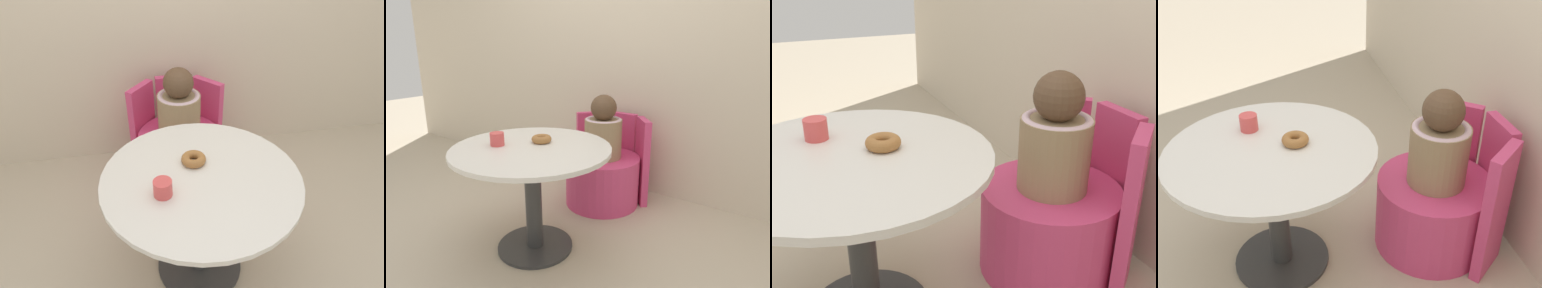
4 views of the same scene
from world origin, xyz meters
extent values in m
plane|color=#B7A88E|center=(0.00, 0.00, 0.00)|extent=(12.00, 12.00, 0.00)
cylinder|color=#333333|center=(-0.09, -0.02, 0.01)|extent=(0.44, 0.44, 0.02)
cylinder|color=#333333|center=(-0.09, -0.02, 0.31)|extent=(0.09, 0.09, 0.58)
cylinder|color=silver|center=(-0.09, -0.02, 0.61)|extent=(0.88, 0.88, 0.02)
cylinder|color=#D13D70|center=(-0.07, 0.71, 0.18)|extent=(0.54, 0.54, 0.36)
cube|color=#D13D70|center=(-0.07, 1.01, 0.32)|extent=(0.23, 0.05, 0.64)
cube|color=#D13D70|center=(0.16, 0.90, 0.32)|extent=(0.19, 0.21, 0.64)
cube|color=#D13D70|center=(-0.30, 0.90, 0.32)|extent=(0.19, 0.21, 0.64)
cylinder|color=#937A56|center=(-0.07, 0.71, 0.51)|extent=(0.27, 0.27, 0.28)
torus|color=beige|center=(-0.07, 0.71, 0.64)|extent=(0.26, 0.26, 0.04)
sphere|color=brown|center=(-0.07, 0.71, 0.73)|extent=(0.18, 0.18, 0.18)
torus|color=#9E6633|center=(-0.10, 0.08, 0.65)|extent=(0.11, 0.11, 0.04)
cylinder|color=#DB4C4C|center=(-0.26, -0.11, 0.66)|extent=(0.08, 0.08, 0.07)
camera|label=1|loc=(-0.34, -1.13, 1.60)|focal=32.00mm
camera|label=2|loc=(1.15, -1.33, 1.19)|focal=32.00mm
camera|label=3|loc=(1.20, -0.20, 1.19)|focal=42.00mm
camera|label=4|loc=(1.52, -0.03, 1.58)|focal=42.00mm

